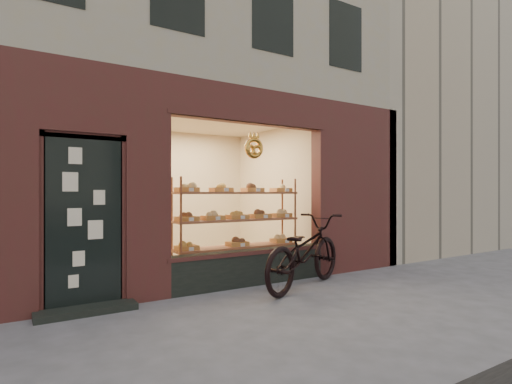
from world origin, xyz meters
TOP-DOWN VIEW (x-y plane):
  - ground at (0.00, 0.00)m, footprint 90.00×90.00m
  - bakery_building at (0.04, 5.29)m, footprint 7.20×7.28m
  - neighbor_right at (9.60, 5.50)m, footprint 12.00×7.00m
  - display_shelf at (0.45, 2.55)m, footprint 2.20×0.45m
  - bicycle at (1.04, 1.52)m, footprint 2.24×1.48m

SIDE VIEW (x-z plane):
  - ground at x=0.00m, z-range 0.00..0.00m
  - bicycle at x=1.04m, z-range 0.00..1.11m
  - display_shelf at x=0.45m, z-range 0.02..1.72m
  - neighbor_right at x=9.60m, z-range 0.00..9.00m
  - bakery_building at x=0.04m, z-range 1.08..10.08m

